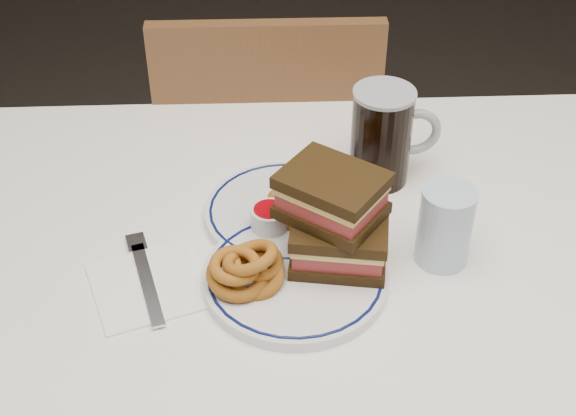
{
  "coord_description": "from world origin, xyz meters",
  "views": [
    {
      "loc": [
        -0.06,
        -0.82,
        1.5
      ],
      "look_at": [
        -0.02,
        0.01,
        0.84
      ],
      "focal_mm": 50.0,
      "sensor_mm": 36.0,
      "label": 1
    }
  ],
  "objects_px": {
    "chair_far": "(269,176)",
    "main_plate": "(295,277)",
    "reuben_sandwich": "(336,219)",
    "beer_mug": "(383,135)",
    "far_plate": "(285,212)"
  },
  "relations": [
    {
      "from": "far_plate",
      "to": "chair_far",
      "type": "bearing_deg",
      "value": 92.13
    },
    {
      "from": "main_plate",
      "to": "reuben_sandwich",
      "type": "bearing_deg",
      "value": 31.08
    },
    {
      "from": "far_plate",
      "to": "reuben_sandwich",
      "type": "bearing_deg",
      "value": -59.82
    },
    {
      "from": "chair_far",
      "to": "main_plate",
      "type": "distance_m",
      "value": 0.65
    },
    {
      "from": "reuben_sandwich",
      "to": "far_plate",
      "type": "relative_size",
      "value": 0.68
    },
    {
      "from": "main_plate",
      "to": "chair_far",
      "type": "bearing_deg",
      "value": 92.36
    },
    {
      "from": "beer_mug",
      "to": "far_plate",
      "type": "bearing_deg",
      "value": -149.11
    },
    {
      "from": "far_plate",
      "to": "beer_mug",
      "type": "bearing_deg",
      "value": 30.89
    },
    {
      "from": "chair_far",
      "to": "reuben_sandwich",
      "type": "relative_size",
      "value": 5.52
    },
    {
      "from": "reuben_sandwich",
      "to": "chair_far",
      "type": "bearing_deg",
      "value": 98.01
    },
    {
      "from": "main_plate",
      "to": "reuben_sandwich",
      "type": "relative_size",
      "value": 1.53
    },
    {
      "from": "chair_far",
      "to": "reuben_sandwich",
      "type": "height_order",
      "value": "chair_far"
    },
    {
      "from": "reuben_sandwich",
      "to": "main_plate",
      "type": "bearing_deg",
      "value": -148.92
    },
    {
      "from": "reuben_sandwich",
      "to": "beer_mug",
      "type": "bearing_deg",
      "value": 65.4
    },
    {
      "from": "far_plate",
      "to": "main_plate",
      "type": "bearing_deg",
      "value": -86.91
    }
  ]
}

